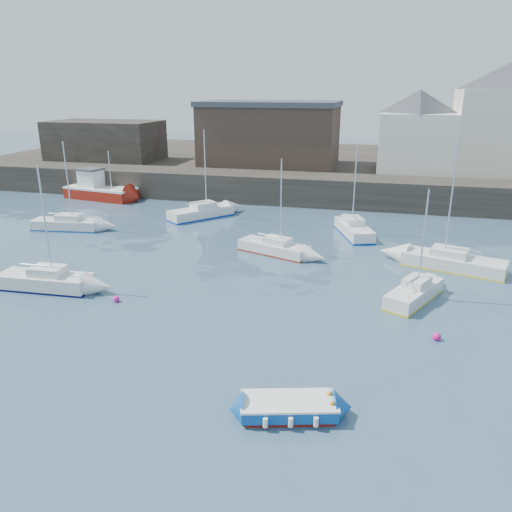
% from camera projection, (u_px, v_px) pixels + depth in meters
% --- Properties ---
extents(water, '(220.00, 220.00, 0.00)m').
position_uv_depth(water, '(190.00, 372.00, 22.25)').
color(water, '#2D4760').
rests_on(water, ground).
extents(quay_wall, '(90.00, 5.00, 3.00)m').
position_uv_depth(quay_wall, '(308.00, 189.00, 53.89)').
color(quay_wall, '#28231E').
rests_on(quay_wall, ground).
extents(land_strip, '(90.00, 32.00, 2.80)m').
position_uv_depth(land_strip, '(327.00, 166.00, 70.44)').
color(land_strip, '#28231E').
rests_on(land_strip, ground).
extents(bldg_east_a, '(13.36, 13.36, 11.80)m').
position_uv_depth(bldg_east_a, '(505.00, 118.00, 53.33)').
color(bldg_east_a, beige).
rests_on(bldg_east_a, land_strip).
extents(bldg_east_d, '(11.14, 11.14, 8.95)m').
position_uv_depth(bldg_east_d, '(417.00, 131.00, 55.41)').
color(bldg_east_d, white).
rests_on(bldg_east_d, land_strip).
extents(warehouse, '(16.40, 10.40, 7.60)m').
position_uv_depth(warehouse, '(270.00, 133.00, 60.96)').
color(warehouse, '#3D2D26').
rests_on(warehouse, land_strip).
extents(bldg_west, '(14.00, 8.00, 5.00)m').
position_uv_depth(bldg_west, '(105.00, 141.00, 65.56)').
color(bldg_west, '#353028').
rests_on(bldg_west, land_strip).
extents(blue_dinghy, '(3.99, 2.52, 0.71)m').
position_uv_depth(blue_dinghy, '(289.00, 407.00, 19.18)').
color(blue_dinghy, maroon).
rests_on(blue_dinghy, ground).
extents(fishing_boat, '(8.54, 4.32, 5.40)m').
position_uv_depth(fishing_boat, '(99.00, 189.00, 56.23)').
color(fishing_boat, maroon).
rests_on(fishing_boat, ground).
extents(sailboat_a, '(6.04, 2.17, 7.75)m').
position_uv_depth(sailboat_a, '(46.00, 281.00, 31.19)').
color(sailboat_a, silver).
rests_on(sailboat_a, ground).
extents(sailboat_b, '(5.87, 3.63, 7.21)m').
position_uv_depth(sailboat_b, '(274.00, 248.00, 37.86)').
color(sailboat_b, silver).
rests_on(sailboat_b, ground).
extents(sailboat_c, '(3.68, 5.22, 6.62)m').
position_uv_depth(sailboat_c, '(414.00, 293.00, 29.48)').
color(sailboat_c, silver).
rests_on(sailboat_c, ground).
extents(sailboat_d, '(7.15, 4.13, 8.69)m').
position_uv_depth(sailboat_d, '(453.00, 262.00, 34.59)').
color(sailboat_d, silver).
rests_on(sailboat_d, ground).
extents(sailboat_e, '(6.17, 2.65, 7.69)m').
position_uv_depth(sailboat_e, '(67.00, 224.00, 44.23)').
color(sailboat_e, silver).
rests_on(sailboat_e, ground).
extents(sailboat_f, '(3.85, 6.16, 7.64)m').
position_uv_depth(sailboat_f, '(354.00, 229.00, 42.54)').
color(sailboat_f, silver).
rests_on(sailboat_f, ground).
extents(sailboat_h, '(5.64, 6.31, 8.29)m').
position_uv_depth(sailboat_h, '(201.00, 212.00, 48.15)').
color(sailboat_h, silver).
rests_on(sailboat_h, ground).
extents(buoy_near, '(0.36, 0.36, 0.36)m').
position_uv_depth(buoy_near, '(117.00, 302.00, 29.51)').
color(buoy_near, '#E9138E').
rests_on(buoy_near, ground).
extents(buoy_mid, '(0.42, 0.42, 0.42)m').
position_uv_depth(buoy_mid, '(436.00, 340.00, 25.05)').
color(buoy_mid, '#E9138E').
rests_on(buoy_mid, ground).
extents(buoy_far, '(0.39, 0.39, 0.39)m').
position_uv_depth(buoy_far, '(263.00, 249.00, 39.02)').
color(buoy_far, '#E9138E').
rests_on(buoy_far, ground).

